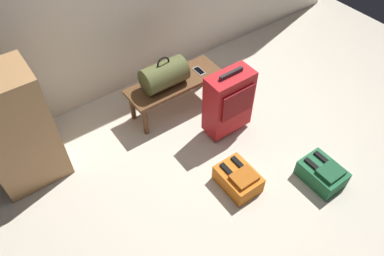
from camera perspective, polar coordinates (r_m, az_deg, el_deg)
ground_plane at (r=3.41m, az=5.91°, el=-5.80°), size 6.60×6.60×0.00m
bench at (r=3.69m, az=-2.73°, el=6.78°), size 1.00×0.36×0.37m
duffel_bag_olive at (r=3.53m, az=-4.42°, el=8.37°), size 0.44×0.26×0.34m
cell_phone at (r=3.77m, az=1.14°, el=9.00°), size 0.07×0.14×0.01m
suitcase_upright_red at (r=3.44m, az=5.80°, el=4.14°), size 0.45×0.25×0.73m
backpack_orange at (r=3.22m, az=7.30°, el=-7.94°), size 0.28×0.38×0.21m
backpack_green at (r=3.42m, az=19.85°, el=-6.75°), size 0.28×0.38×0.21m
side_cabinet at (r=3.26m, az=-26.09°, el=-0.40°), size 0.56×0.44×1.10m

